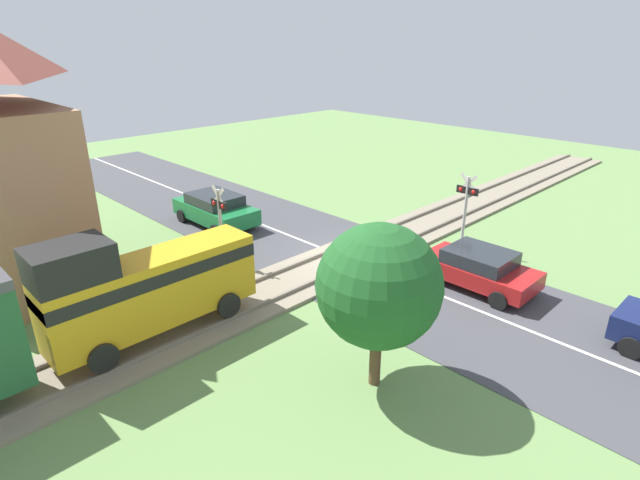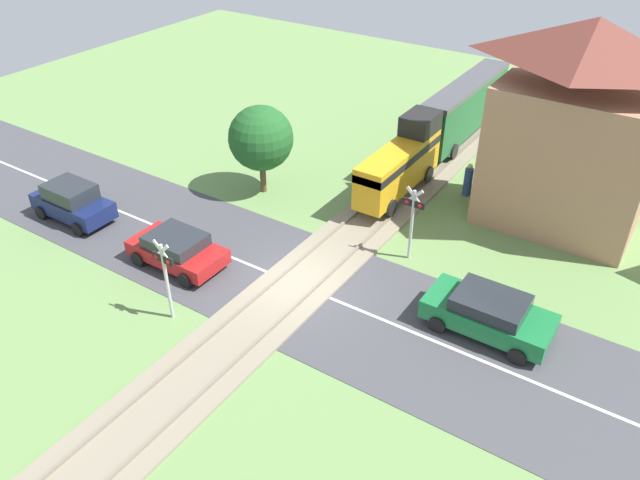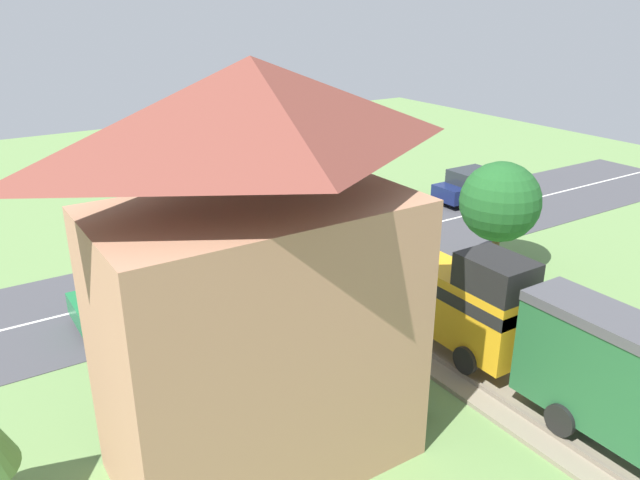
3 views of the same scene
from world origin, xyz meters
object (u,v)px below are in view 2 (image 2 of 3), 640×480
object	(u,v)px
car_near_crossing	(177,249)
car_behind_queue	(72,202)
station_building	(573,133)
crossing_signal_west_approach	(165,270)
pedestrian_by_station	(468,181)
car_far_side	(489,313)
crossing_signal_east_approach	(413,214)
train	(442,126)

from	to	relation	value
car_near_crossing	car_behind_queue	xyz separation A→B (m)	(-6.10, 0.00, 0.13)
car_near_crossing	station_building	distance (m)	15.97
car_near_crossing	crossing_signal_west_approach	bearing A→B (deg)	-49.91
car_behind_queue	crossing_signal_west_approach	distance (m)	8.55
crossing_signal_west_approach	pedestrian_by_station	xyz separation A→B (m)	(5.15, 13.71, -1.29)
car_behind_queue	station_building	distance (m)	20.69
car_near_crossing	car_far_side	distance (m)	11.70
crossing_signal_east_approach	pedestrian_by_station	bearing A→B (deg)	90.59
car_near_crossing	pedestrian_by_station	bearing A→B (deg)	57.56
car_behind_queue	crossing_signal_east_approach	size ratio (longest dim) A/B	1.18
car_behind_queue	station_building	size ratio (longest dim) A/B	0.43
car_far_side	station_building	xyz separation A→B (m)	(-0.13, 7.96, 3.43)
crossing_signal_east_approach	pedestrian_by_station	size ratio (longest dim) A/B	2.00
car_near_crossing	car_behind_queue	size ratio (longest dim) A/B	1.03
train	station_building	distance (m)	7.58
pedestrian_by_station	car_near_crossing	bearing A→B (deg)	-122.44
train	pedestrian_by_station	bearing A→B (deg)	-44.76
crossing_signal_west_approach	crossing_signal_east_approach	size ratio (longest dim) A/B	1.00
crossing_signal_east_approach	pedestrian_by_station	world-z (taller)	crossing_signal_east_approach
car_far_side	pedestrian_by_station	size ratio (longest dim) A/B	2.68
crossing_signal_west_approach	station_building	xyz separation A→B (m)	(9.18, 13.25, 2.20)
car_behind_queue	pedestrian_by_station	world-z (taller)	car_behind_queue
car_near_crossing	crossing_signal_west_approach	size ratio (longest dim) A/B	1.22
train	crossing_signal_west_approach	bearing A→B (deg)	-99.13
train	station_building	xyz separation A→B (m)	(6.57, -2.99, 2.33)
train	crossing_signal_east_approach	distance (m)	8.92
crossing_signal_west_approach	car_near_crossing	bearing A→B (deg)	130.09
train	crossing_signal_east_approach	size ratio (longest dim) A/B	4.68
crossing_signal_east_approach	station_building	distance (m)	7.16
train	pedestrian_by_station	size ratio (longest dim) A/B	9.34
car_far_side	station_building	bearing A→B (deg)	90.93
car_far_side	crossing_signal_west_approach	size ratio (longest dim) A/B	1.34
train	crossing_signal_east_approach	bearing A→B (deg)	-73.01
train	crossing_signal_west_approach	size ratio (longest dim) A/B	4.68
car_near_crossing	car_behind_queue	world-z (taller)	car_behind_queue
car_far_side	pedestrian_by_station	world-z (taller)	pedestrian_by_station
train	car_near_crossing	xyz separation A→B (m)	(-4.64, -13.82, -1.16)
car_far_side	pedestrian_by_station	xyz separation A→B (m)	(-4.15, 8.42, -0.06)
train	car_far_side	xyz separation A→B (m)	(6.70, -10.94, -1.10)
train	car_far_side	bearing A→B (deg)	-58.52
crossing_signal_east_approach	station_building	bearing A→B (deg)	54.45
car_near_crossing	crossing_signal_west_approach	world-z (taller)	crossing_signal_west_approach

